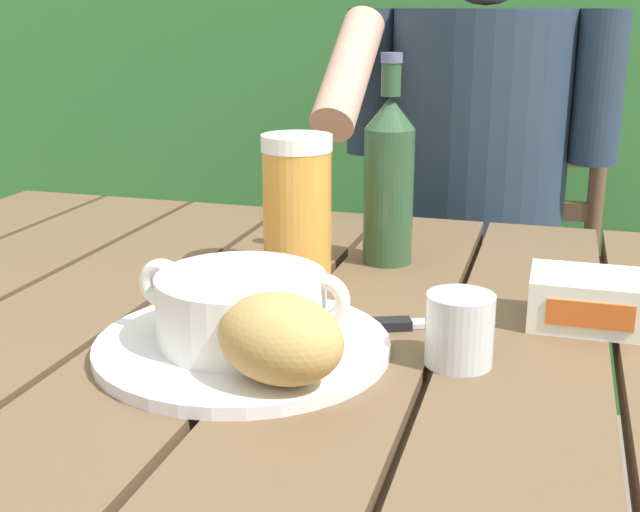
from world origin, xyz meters
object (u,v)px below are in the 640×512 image
Objects in this scene: water_glass_small at (460,329)px; serving_plate at (243,345)px; beer_bottle at (389,178)px; table_knife at (409,323)px; bread_roll at (280,338)px; butter_tub at (589,300)px; person_eating at (472,185)px; chair_near_diner at (477,289)px; beer_glass at (297,205)px; soup_bowl at (242,306)px.

serving_plate is at bearing -171.76° from water_glass_small.
beer_bottle is 0.25m from table_knife.
bread_roll is 1.16× the size of butter_tub.
person_eating is 18.60× the size of water_glass_small.
chair_near_diner is at bearing 102.41° from butter_tub.
serving_plate is 0.26m from beer_glass.
person_eating is (-0.00, -0.20, 0.26)m from chair_near_diner.
soup_bowl reaches higher than water_glass_small.
butter_tub is at bearing -77.59° from chair_near_diner.
beer_glass reaches higher than table_knife.
person_eating is 0.78m from water_glass_small.
beer_glass is 0.32m from water_glass_small.
person_eating reaches higher than chair_near_diner.
soup_bowl is (-0.13, -1.01, 0.30)m from chair_near_diner.
beer_bottle is 0.30m from butter_tub.
bread_roll is 0.35m from butter_tub.
bread_roll reaches higher than butter_tub.
chair_near_diner is at bearing 90.59° from table_knife.
beer_glass is 1.43× the size of butter_tub.
beer_glass is 0.23m from table_knife.
person_eating is at bearing -90.81° from chair_near_diner.
serving_plate is at bearing -84.31° from beer_glass.
person_eating is at bearing 80.98° from serving_plate.
bread_roll is 0.81× the size of beer_glass.
water_glass_small is at bearing 8.24° from serving_plate.
serving_plate is 2.03× the size of bread_roll.
beer_bottle is at bearing 37.47° from beer_glass.
soup_bowl reaches higher than serving_plate.
soup_bowl is 1.47× the size of table_knife.
soup_bowl is at bearing -152.37° from butter_tub.
soup_bowl is 0.80× the size of beer_bottle.
beer_bottle is 0.33m from water_glass_small.
serving_plate reaches higher than table_knife.
beer_bottle is at bearing -94.95° from chair_near_diner.
beer_bottle reaches higher than beer_glass.
beer_glass is 0.36m from butter_tub.
soup_bowl is 1.76× the size of butter_tub.
bread_roll is at bearing -93.59° from chair_near_diner.
beer_bottle is 1.84× the size of table_knife.
soup_bowl is 1.23× the size of beer_glass.
chair_near_diner is at bearing 85.05° from beer_bottle.
bread_roll is at bearing -136.55° from butter_tub.
bread_roll is (-0.07, -0.88, 0.04)m from person_eating.
person_eating reaches higher than beer_bottle.
bread_roll reaches higher than table_knife.
person_eating reaches higher than table_knife.
person_eating is 5.94× the size of soup_bowl.
chair_near_diner is 0.91m from butter_tub.
chair_near_diner is 6.48× the size of table_knife.
soup_bowl is at bearing 130.60° from bread_roll.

